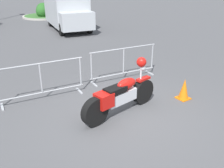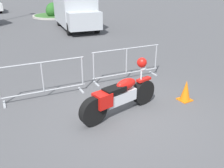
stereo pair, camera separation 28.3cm
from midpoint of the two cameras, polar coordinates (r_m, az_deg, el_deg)
name	(u,v)px [view 1 (the left image)]	position (r m, az deg, el deg)	size (l,w,h in m)	color
ground_plane	(126,115)	(6.29, 2.03, -7.12)	(120.00, 120.00, 0.00)	#4C4C4F
motorcycle	(121,95)	(6.16, 0.72, -2.51)	(2.33, 0.57, 1.32)	black
crowd_barrier_near	(41,81)	(7.15, -16.99, 0.70)	(2.40, 0.65, 1.07)	#9EA0A5
crowd_barrier_far	(124,63)	(8.27, 1.68, 4.81)	(2.40, 0.65, 1.07)	#9EA0A5
delivery_van	(67,9)	(16.87, -10.81, 16.40)	(2.74, 5.25, 2.31)	#B2B7BC
planter_island	(44,13)	(22.43, -15.73, 15.42)	(3.70, 3.70, 1.18)	#ADA89E
traffic_cone	(184,89)	(7.22, 15.08, -1.19)	(0.34, 0.34, 0.59)	orange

